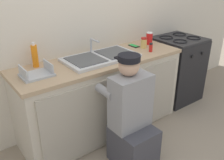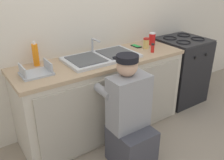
{
  "view_description": "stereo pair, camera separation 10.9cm",
  "coord_description": "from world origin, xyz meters",
  "px_view_note": "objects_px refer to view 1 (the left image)",
  "views": [
    {
      "loc": [
        -1.42,
        -1.79,
        1.81
      ],
      "look_at": [
        0.0,
        0.1,
        0.71
      ],
      "focal_mm": 40.0,
      "sensor_mm": 36.0,
      "label": 1
    },
    {
      "loc": [
        -1.34,
        -1.86,
        1.81
      ],
      "look_at": [
        0.0,
        0.1,
        0.71
      ],
      "focal_mm": 40.0,
      "sensor_mm": 36.0,
      "label": 2
    }
  ],
  "objects_px": {
    "cell_phone": "(134,46)",
    "stove_range": "(176,69)",
    "sink_double_basin": "(101,57)",
    "condiment_jar": "(144,43)",
    "plumber_person": "(131,121)",
    "spice_bottle_red": "(151,47)",
    "soda_cup_red": "(149,38)",
    "dish_rack_tray": "(37,73)",
    "soap_bottle_orange": "(35,56)"
  },
  "relations": [
    {
      "from": "condiment_jar",
      "to": "cell_phone",
      "type": "xyz_separation_m",
      "value": [
        -0.05,
        0.12,
        -0.06
      ]
    },
    {
      "from": "stove_range",
      "to": "plumber_person",
      "type": "relative_size",
      "value": 0.83
    },
    {
      "from": "cell_phone",
      "to": "plumber_person",
      "type": "bearing_deg",
      "value": -131.92
    },
    {
      "from": "soap_bottle_orange",
      "to": "plumber_person",
      "type": "bearing_deg",
      "value": -55.69
    },
    {
      "from": "soda_cup_red",
      "to": "cell_phone",
      "type": "relative_size",
      "value": 1.09
    },
    {
      "from": "stove_range",
      "to": "spice_bottle_red",
      "type": "relative_size",
      "value": 8.76
    },
    {
      "from": "dish_rack_tray",
      "to": "condiment_jar",
      "type": "bearing_deg",
      "value": 1.44
    },
    {
      "from": "plumber_person",
      "to": "condiment_jar",
      "type": "xyz_separation_m",
      "value": [
        0.72,
        0.63,
        0.49
      ]
    },
    {
      "from": "soap_bottle_orange",
      "to": "soda_cup_red",
      "type": "xyz_separation_m",
      "value": [
        1.44,
        -0.11,
        -0.04
      ]
    },
    {
      "from": "condiment_jar",
      "to": "dish_rack_tray",
      "type": "relative_size",
      "value": 0.46
    },
    {
      "from": "dish_rack_tray",
      "to": "soap_bottle_orange",
      "type": "height_order",
      "value": "soap_bottle_orange"
    },
    {
      "from": "condiment_jar",
      "to": "soda_cup_red",
      "type": "bearing_deg",
      "value": 24.49
    },
    {
      "from": "sink_double_basin",
      "to": "soda_cup_red",
      "type": "height_order",
      "value": "sink_double_basin"
    },
    {
      "from": "condiment_jar",
      "to": "soap_bottle_orange",
      "type": "distance_m",
      "value": 1.3
    },
    {
      "from": "sink_double_basin",
      "to": "dish_rack_tray",
      "type": "relative_size",
      "value": 2.86
    },
    {
      "from": "sink_double_basin",
      "to": "spice_bottle_red",
      "type": "relative_size",
      "value": 7.62
    },
    {
      "from": "dish_rack_tray",
      "to": "soda_cup_red",
      "type": "xyz_separation_m",
      "value": [
        1.53,
        0.11,
        0.05
      ]
    },
    {
      "from": "stove_range",
      "to": "dish_rack_tray",
      "type": "distance_m",
      "value": 2.08
    },
    {
      "from": "cell_phone",
      "to": "spice_bottle_red",
      "type": "relative_size",
      "value": 1.33
    },
    {
      "from": "condiment_jar",
      "to": "cell_phone",
      "type": "distance_m",
      "value": 0.14
    },
    {
      "from": "soda_cup_red",
      "to": "cell_phone",
      "type": "xyz_separation_m",
      "value": [
        -0.22,
        0.05,
        -0.07
      ]
    },
    {
      "from": "condiment_jar",
      "to": "plumber_person",
      "type": "bearing_deg",
      "value": -139.04
    },
    {
      "from": "condiment_jar",
      "to": "cell_phone",
      "type": "height_order",
      "value": "condiment_jar"
    },
    {
      "from": "soda_cup_red",
      "to": "cell_phone",
      "type": "height_order",
      "value": "soda_cup_red"
    },
    {
      "from": "plumber_person",
      "to": "cell_phone",
      "type": "relative_size",
      "value": 7.89
    },
    {
      "from": "cell_phone",
      "to": "spice_bottle_red",
      "type": "height_order",
      "value": "spice_bottle_red"
    },
    {
      "from": "plumber_person",
      "to": "cell_phone",
      "type": "height_order",
      "value": "plumber_person"
    },
    {
      "from": "stove_range",
      "to": "cell_phone",
      "type": "bearing_deg",
      "value": 169.77
    },
    {
      "from": "condiment_jar",
      "to": "soap_bottle_orange",
      "type": "height_order",
      "value": "soap_bottle_orange"
    },
    {
      "from": "sink_double_basin",
      "to": "condiment_jar",
      "type": "height_order",
      "value": "sink_double_basin"
    },
    {
      "from": "cell_phone",
      "to": "spice_bottle_red",
      "type": "xyz_separation_m",
      "value": [
        0.01,
        -0.28,
        0.04
      ]
    },
    {
      "from": "soda_cup_red",
      "to": "soap_bottle_orange",
      "type": "bearing_deg",
      "value": 175.47
    },
    {
      "from": "stove_range",
      "to": "spice_bottle_red",
      "type": "distance_m",
      "value": 0.87
    },
    {
      "from": "dish_rack_tray",
      "to": "cell_phone",
      "type": "bearing_deg",
      "value": 6.76
    },
    {
      "from": "plumber_person",
      "to": "cell_phone",
      "type": "xyz_separation_m",
      "value": [
        0.67,
        0.75,
        0.43
      ]
    },
    {
      "from": "cell_phone",
      "to": "stove_range",
      "type": "bearing_deg",
      "value": -10.23
    },
    {
      "from": "stove_range",
      "to": "soda_cup_red",
      "type": "height_order",
      "value": "soda_cup_red"
    },
    {
      "from": "soap_bottle_orange",
      "to": "cell_phone",
      "type": "xyz_separation_m",
      "value": [
        1.23,
        -0.07,
        -0.11
      ]
    },
    {
      "from": "plumber_person",
      "to": "cell_phone",
      "type": "bearing_deg",
      "value": 48.08
    },
    {
      "from": "soap_bottle_orange",
      "to": "condiment_jar",
      "type": "bearing_deg",
      "value": -8.42
    },
    {
      "from": "sink_double_basin",
      "to": "stove_range",
      "type": "height_order",
      "value": "sink_double_basin"
    },
    {
      "from": "condiment_jar",
      "to": "soda_cup_red",
      "type": "xyz_separation_m",
      "value": [
        0.16,
        0.07,
        0.01
      ]
    },
    {
      "from": "stove_range",
      "to": "spice_bottle_red",
      "type": "height_order",
      "value": "spice_bottle_red"
    },
    {
      "from": "plumber_person",
      "to": "soda_cup_red",
      "type": "relative_size",
      "value": 7.26
    },
    {
      "from": "sink_double_basin",
      "to": "dish_rack_tray",
      "type": "bearing_deg",
      "value": -177.75
    },
    {
      "from": "dish_rack_tray",
      "to": "spice_bottle_red",
      "type": "bearing_deg",
      "value": -5.22
    },
    {
      "from": "spice_bottle_red",
      "to": "soap_bottle_orange",
      "type": "bearing_deg",
      "value": 164.51
    },
    {
      "from": "condiment_jar",
      "to": "sink_double_basin",
      "type": "bearing_deg",
      "value": -179.48
    },
    {
      "from": "stove_range",
      "to": "condiment_jar",
      "type": "xyz_separation_m",
      "value": [
        -0.66,
        0.01,
        0.5
      ]
    },
    {
      "from": "condiment_jar",
      "to": "spice_bottle_red",
      "type": "height_order",
      "value": "condiment_jar"
    }
  ]
}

